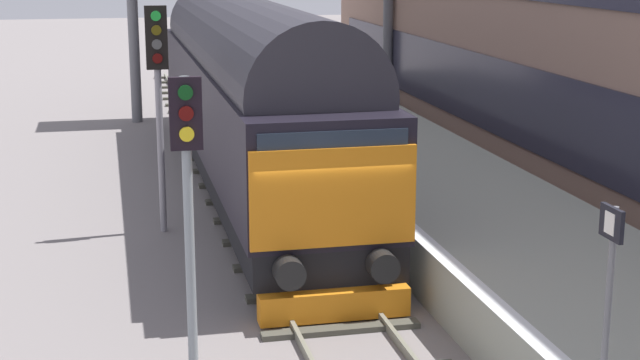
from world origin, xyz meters
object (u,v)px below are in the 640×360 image
Objects in this scene: signal_post_mid at (158,87)px; platform_number_sign at (610,270)px; diesel_locomotive at (248,88)px; signal_post_near at (188,183)px.

signal_post_mid is 2.24× the size of platform_number_sign.
platform_number_sign is at bearing -82.44° from diesel_locomotive.
platform_number_sign is (4.20, -10.63, -0.66)m from signal_post_mid.
platform_number_sign is (1.87, -14.09, -0.10)m from diesel_locomotive.
diesel_locomotive is 8.84× the size of platform_number_sign.
diesel_locomotive reaches higher than platform_number_sign.
signal_post_near is 1.97× the size of platform_number_sign.
signal_post_mid is (-2.33, -3.46, 0.57)m from diesel_locomotive.
diesel_locomotive is 3.95× the size of signal_post_mid.
signal_post_mid reaches higher than platform_number_sign.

